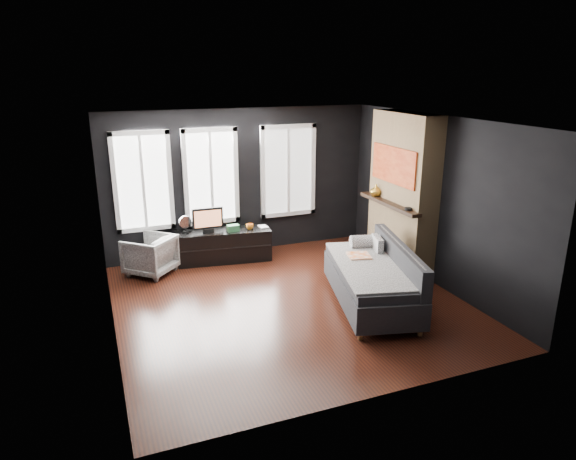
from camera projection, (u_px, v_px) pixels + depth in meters
name	position (u px, v px, depth m)	size (l,w,h in m)	color
floor	(289.00, 303.00, 7.73)	(5.00, 5.00, 0.00)	black
ceiling	(289.00, 121.00, 6.92)	(5.00, 5.00, 0.00)	white
wall_back	(240.00, 182.00, 9.54)	(5.00, 0.02, 2.70)	black
wall_left	(105.00, 237.00, 6.46)	(0.02, 5.00, 2.70)	black
wall_right	(434.00, 201.00, 8.20)	(0.02, 5.00, 2.70)	black
windows	(214.00, 127.00, 9.04)	(4.00, 0.16, 1.76)	white
fireplace	(403.00, 194.00, 8.66)	(0.70, 1.62, 2.70)	#93724C
sofa	(371.00, 276.00, 7.52)	(1.09, 2.19, 0.94)	black
stripe_pillow	(377.00, 249.00, 8.02)	(0.09, 0.39, 0.39)	gray
armchair	(150.00, 253.00, 8.73)	(0.72, 0.67, 0.74)	white
media_console	(224.00, 245.00, 9.35)	(1.68, 0.53, 0.58)	black
monitor	(208.00, 218.00, 9.11)	(0.56, 0.12, 0.50)	black
desk_fan	(185.00, 224.00, 9.09)	(0.23, 0.23, 0.32)	gray
mug	(250.00, 226.00, 9.30)	(0.13, 0.11, 0.13)	orange
book	(259.00, 222.00, 9.40)	(0.15, 0.02, 0.20)	#C2B59B
storage_box	(233.00, 228.00, 9.21)	(0.21, 0.13, 0.11)	#2B653A
mantel_vase	(376.00, 190.00, 8.98)	(0.20, 0.21, 0.20)	gold
mantel_clock	(408.00, 209.00, 8.11)	(0.12, 0.12, 0.04)	black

